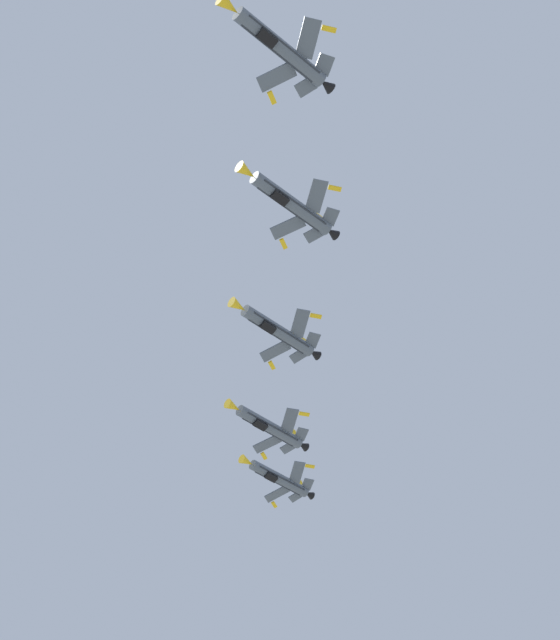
# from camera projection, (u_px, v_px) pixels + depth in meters

# --- Properties ---
(fighter_jet_lead) EXTENTS (12.41, 12.55, 4.72)m
(fighter_jet_lead) POSITION_uv_depth(u_px,v_px,m) (278.00, 46.00, 106.37)
(fighter_jet_lead) COLOR #4C5666
(fighter_jet_left_wing) EXTENTS (12.45, 12.59, 4.55)m
(fighter_jet_left_wing) POSITION_uv_depth(u_px,v_px,m) (290.00, 203.00, 120.67)
(fighter_jet_left_wing) COLOR #4C5666
(fighter_jet_right_wing) EXTENTS (12.38, 12.51, 4.84)m
(fighter_jet_right_wing) POSITION_uv_depth(u_px,v_px,m) (277.00, 330.00, 136.27)
(fighter_jet_right_wing) COLOR #4C5666
(fighter_jet_left_outer) EXTENTS (12.41, 12.55, 4.71)m
(fighter_jet_left_outer) POSITION_uv_depth(u_px,v_px,m) (268.00, 426.00, 150.25)
(fighter_jet_left_outer) COLOR #4C5666
(fighter_jet_right_outer) EXTENTS (12.37, 12.50, 4.88)m
(fighter_jet_right_outer) POSITION_uv_depth(u_px,v_px,m) (278.00, 478.00, 167.37)
(fighter_jet_right_outer) COLOR #4C5666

